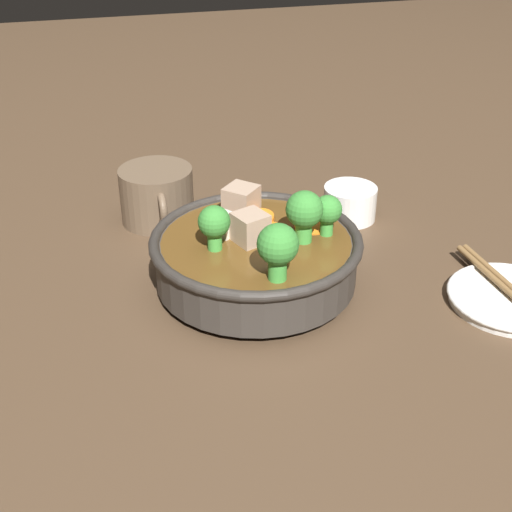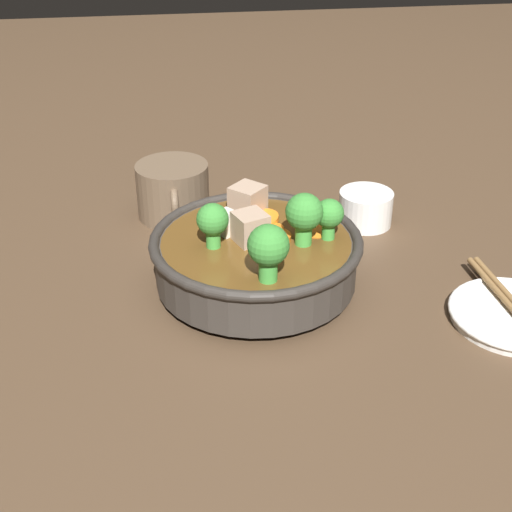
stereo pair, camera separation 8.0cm
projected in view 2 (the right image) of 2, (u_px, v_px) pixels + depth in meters
ground_plane at (256, 286)px, 0.82m from camera, size 3.00×3.00×0.00m
stirfry_bowl at (257, 253)px, 0.80m from camera, size 0.24×0.24×0.12m
tea_cup at (365, 208)px, 0.95m from camera, size 0.07×0.07×0.05m
dark_mug at (173, 191)px, 0.96m from camera, size 0.12×0.10×0.07m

